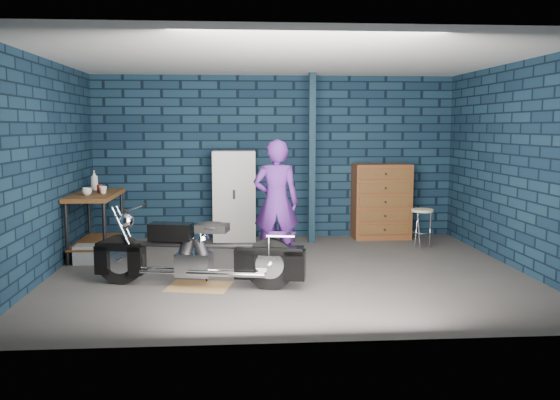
# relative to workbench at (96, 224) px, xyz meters

# --- Properties ---
(ground) EXTENTS (6.00, 6.00, 0.00)m
(ground) POSITION_rel_workbench_xyz_m (2.68, -1.20, -0.46)
(ground) COLOR #474442
(ground) RESTS_ON ground
(room_walls) EXTENTS (6.02, 5.01, 2.71)m
(room_walls) POSITION_rel_workbench_xyz_m (2.68, -0.65, 1.45)
(room_walls) COLOR #0E2031
(room_walls) RESTS_ON ground
(support_post) EXTENTS (0.10, 0.10, 2.70)m
(support_post) POSITION_rel_workbench_xyz_m (3.23, 0.75, 0.90)
(support_post) COLOR #102533
(support_post) RESTS_ON ground
(workbench) EXTENTS (0.60, 1.40, 0.91)m
(workbench) POSITION_rel_workbench_xyz_m (0.00, 0.00, 0.00)
(workbench) COLOR brown
(workbench) RESTS_ON ground
(drip_mat) EXTENTS (0.81, 0.67, 0.01)m
(drip_mat) POSITION_rel_workbench_xyz_m (1.58, -1.82, -0.45)
(drip_mat) COLOR olive
(drip_mat) RESTS_ON ground
(motorcycle) EXTENTS (2.19, 0.99, 0.93)m
(motorcycle) POSITION_rel_workbench_xyz_m (1.58, -1.82, 0.01)
(motorcycle) COLOR black
(motorcycle) RESTS_ON ground
(person) EXTENTS (0.64, 0.44, 1.69)m
(person) POSITION_rel_workbench_xyz_m (2.56, -0.69, 0.39)
(person) COLOR #4E2078
(person) RESTS_ON ground
(storage_bin) EXTENTS (0.40, 0.29, 0.25)m
(storage_bin) POSITION_rel_workbench_xyz_m (0.02, -0.50, -0.33)
(storage_bin) COLOR #96999E
(storage_bin) RESTS_ON ground
(locker) EXTENTS (0.69, 0.49, 1.47)m
(locker) POSITION_rel_workbench_xyz_m (1.99, 1.03, 0.28)
(locker) COLOR beige
(locker) RESTS_ON ground
(tool_chest) EXTENTS (0.93, 0.52, 1.24)m
(tool_chest) POSITION_rel_workbench_xyz_m (4.44, 1.03, 0.17)
(tool_chest) COLOR brown
(tool_chest) RESTS_ON ground
(shop_stool) EXTENTS (0.37, 0.37, 0.60)m
(shop_stool) POSITION_rel_workbench_xyz_m (4.87, 0.17, -0.15)
(shop_stool) COLOR #BCAF8E
(shop_stool) RESTS_ON ground
(cup_a) EXTENTS (0.16, 0.16, 0.11)m
(cup_a) POSITION_rel_workbench_xyz_m (-0.06, -0.24, 0.51)
(cup_a) COLOR #BCAF8E
(cup_a) RESTS_ON workbench
(cup_b) EXTENTS (0.14, 0.14, 0.11)m
(cup_b) POSITION_rel_workbench_xyz_m (0.13, -0.06, 0.51)
(cup_b) COLOR #BCAF8E
(cup_b) RESTS_ON workbench
(mug_red) EXTENTS (0.09, 0.09, 0.11)m
(mug_red) POSITION_rel_workbench_xyz_m (0.04, 0.13, 0.51)
(mug_red) COLOR maroon
(mug_red) RESTS_ON workbench
(bottle) EXTENTS (0.12, 0.12, 0.30)m
(bottle) POSITION_rel_workbench_xyz_m (-0.11, 0.43, 0.60)
(bottle) COLOR #96999E
(bottle) RESTS_ON workbench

